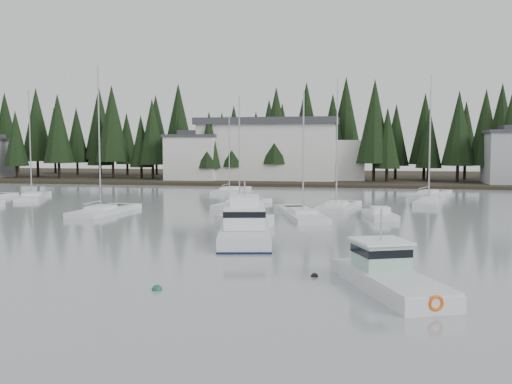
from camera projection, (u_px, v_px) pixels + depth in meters
ground at (33, 319)px, 21.16m from camera, size 260.00×260.00×0.00m
far_shore_land at (305, 178)px, 116.13m from camera, size 240.00×54.00×1.00m
conifer_treeline at (299, 181)px, 105.36m from camera, size 200.00×22.00×20.00m
house_west at (194, 156)px, 101.51m from camera, size 9.54×7.42×8.75m
harbor_inn at (280, 150)px, 101.87m from camera, size 29.50×11.50×10.90m
cabin_cruiser_center at (245, 229)px, 39.22m from camera, size 5.41×11.17×4.61m
lobster_boat_teal at (390, 280)px, 25.32m from camera, size 5.11×7.66×4.03m
sailboat_0 at (101, 213)px, 54.14m from camera, size 3.12×8.39×14.43m
sailboat_3 at (336, 209)px, 57.91m from camera, size 4.03×8.35×13.82m
sailboat_5 at (32, 198)px, 69.67m from camera, size 5.97×9.00×13.80m
sailboat_6 at (239, 206)px, 60.71m from camera, size 4.42×8.80×12.21m
sailboat_7 at (229, 192)px, 79.06m from camera, size 3.23×9.25×11.18m
sailboat_10 at (429, 203)px, 63.43m from camera, size 4.25×9.52×14.84m
sailboat_11 at (428, 196)px, 73.22m from camera, size 6.19×10.32×14.58m
sailboat_12 at (303, 217)px, 51.57m from camera, size 5.87×11.25×11.84m
runabout_1 at (380, 217)px, 50.95m from camera, size 3.23×5.71×1.42m
mooring_buoy_green at (157, 290)px, 25.39m from camera, size 0.47×0.47×0.47m
mooring_buoy_dark at (314, 277)px, 28.02m from camera, size 0.37×0.37×0.37m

